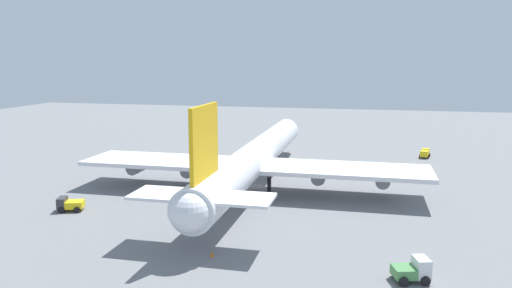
{
  "coord_description": "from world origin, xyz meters",
  "views": [
    {
      "loc": [
        -85.64,
        -19.56,
        23.05
      ],
      "look_at": [
        0.0,
        0.0,
        7.87
      ],
      "focal_mm": 34.77,
      "sensor_mm": 36.0,
      "label": 1
    }
  ],
  "objects_px": {
    "safety_cone_tail": "(212,254)",
    "catering_truck": "(413,270)",
    "cargo_airplane": "(255,158)",
    "fuel_truck": "(425,153)",
    "maintenance_van": "(70,204)",
    "safety_cone_nose": "(288,152)"
  },
  "relations": [
    {
      "from": "fuel_truck",
      "to": "safety_cone_nose",
      "type": "xyz_separation_m",
      "value": [
        -2.2,
        32.32,
        -0.76
      ]
    },
    {
      "from": "catering_truck",
      "to": "fuel_truck",
      "type": "relative_size",
      "value": 0.98
    },
    {
      "from": "fuel_truck",
      "to": "safety_cone_tail",
      "type": "bearing_deg",
      "value": 155.68
    },
    {
      "from": "cargo_airplane",
      "to": "fuel_truck",
      "type": "height_order",
      "value": "cargo_airplane"
    },
    {
      "from": "catering_truck",
      "to": "maintenance_van",
      "type": "relative_size",
      "value": 0.98
    },
    {
      "from": "catering_truck",
      "to": "maintenance_van",
      "type": "xyz_separation_m",
      "value": [
        13.75,
        49.34,
        -0.17
      ]
    },
    {
      "from": "fuel_truck",
      "to": "safety_cone_nose",
      "type": "distance_m",
      "value": 32.4
    },
    {
      "from": "catering_truck",
      "to": "fuel_truck",
      "type": "xyz_separation_m",
      "value": [
        69.49,
        -8.17,
        -0.17
      ]
    },
    {
      "from": "maintenance_van",
      "to": "fuel_truck",
      "type": "xyz_separation_m",
      "value": [
        55.73,
        -57.52,
        0.01
      ]
    },
    {
      "from": "maintenance_van",
      "to": "safety_cone_tail",
      "type": "xyz_separation_m",
      "value": [
        -12.27,
        -26.78,
        -0.74
      ]
    },
    {
      "from": "maintenance_van",
      "to": "safety_cone_nose",
      "type": "height_order",
      "value": "maintenance_van"
    },
    {
      "from": "fuel_truck",
      "to": "catering_truck",
      "type": "bearing_deg",
      "value": 173.29
    },
    {
      "from": "catering_truck",
      "to": "safety_cone_nose",
      "type": "xyz_separation_m",
      "value": [
        67.28,
        24.15,
        -0.92
      ]
    },
    {
      "from": "maintenance_van",
      "to": "safety_cone_tail",
      "type": "distance_m",
      "value": 29.46
    },
    {
      "from": "catering_truck",
      "to": "safety_cone_nose",
      "type": "bearing_deg",
      "value": 19.74
    },
    {
      "from": "safety_cone_nose",
      "to": "catering_truck",
      "type": "bearing_deg",
      "value": -160.26
    },
    {
      "from": "maintenance_van",
      "to": "safety_cone_nose",
      "type": "bearing_deg",
      "value": -25.21
    },
    {
      "from": "maintenance_van",
      "to": "fuel_truck",
      "type": "distance_m",
      "value": 80.09
    },
    {
      "from": "cargo_airplane",
      "to": "safety_cone_nose",
      "type": "relative_size",
      "value": 118.11
    },
    {
      "from": "safety_cone_tail",
      "to": "catering_truck",
      "type": "bearing_deg",
      "value": -93.76
    },
    {
      "from": "cargo_airplane",
      "to": "maintenance_van",
      "type": "bearing_deg",
      "value": 129.04
    },
    {
      "from": "cargo_airplane",
      "to": "maintenance_van",
      "type": "relative_size",
      "value": 17.2
    }
  ]
}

